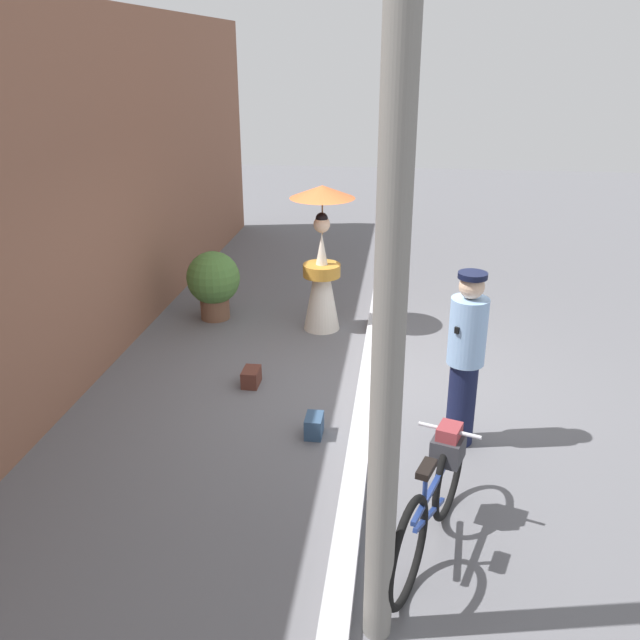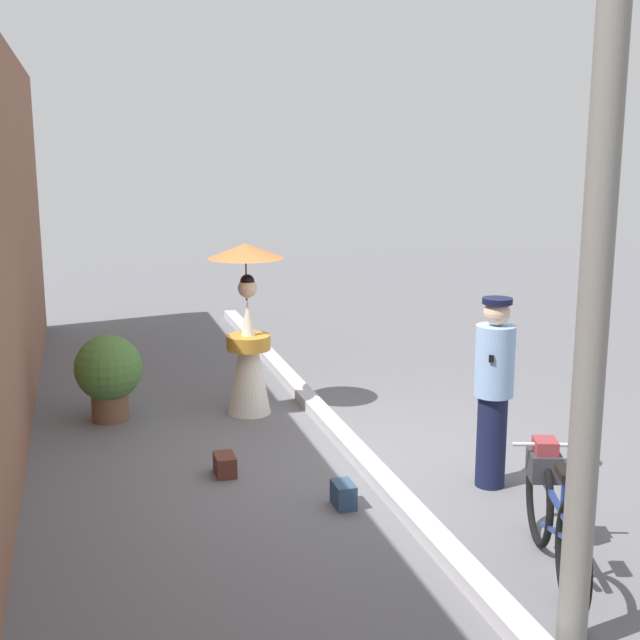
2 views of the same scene
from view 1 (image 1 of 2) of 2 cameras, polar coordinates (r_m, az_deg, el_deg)
The scene contains 10 objects.
ground_plane at distance 7.43m, azimuth 4.06°, elevation -5.84°, with size 30.00×30.00×0.00m, color slate.
building_wall at distance 7.62m, azimuth -21.05°, elevation 9.39°, with size 14.00×0.40×3.98m, color brown.
sidewalk_curb at distance 7.41m, azimuth 4.07°, elevation -5.43°, with size 14.00×0.20×0.12m, color #B2B2B7.
bicycle_near_officer at distance 5.10m, azimuth 9.66°, elevation -14.53°, with size 1.70×0.66×0.87m.
person_officer at distance 6.20m, azimuth 12.30°, elevation -2.96°, with size 0.34×0.34×1.69m.
person_with_parasol at distance 8.66m, azimuth 0.16°, elevation 5.27°, with size 0.83×0.83×1.90m.
potted_plant_by_door at distance 9.27m, azimuth -8.94°, elevation 3.29°, with size 0.75×0.73×0.95m.
backpack_on_pavement at distance 7.49m, azimuth -5.84°, elevation -4.83°, with size 0.28×0.18×0.19m.
backpack_spare at distance 6.53m, azimuth -0.47°, elevation -8.95°, with size 0.26×0.16×0.21m.
utility_pole at distance 3.43m, azimuth 6.11°, elevation 3.78°, with size 0.18×0.18×4.80m, color slate.
Camera 1 is at (-6.57, -0.32, 3.47)m, focal length 37.56 mm.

